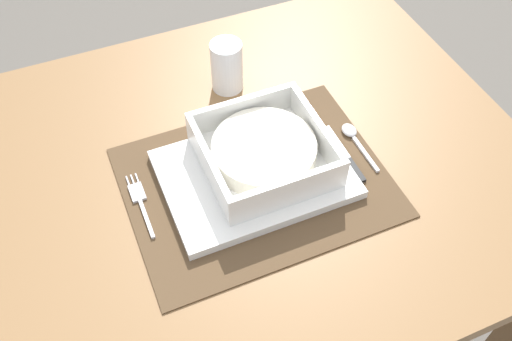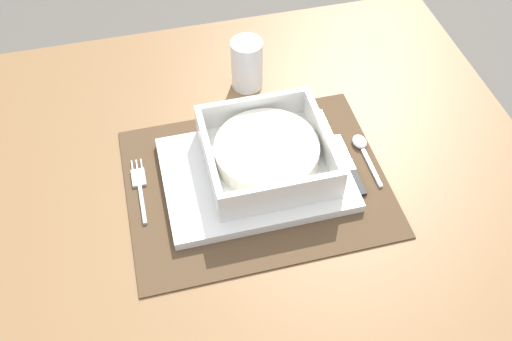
% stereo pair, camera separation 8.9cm
% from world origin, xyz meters
% --- Properties ---
extents(ground_plane, '(6.00, 6.00, 0.00)m').
position_xyz_m(ground_plane, '(0.00, 0.00, 0.00)').
color(ground_plane, '#59544C').
extents(dining_table, '(0.90, 0.79, 0.73)m').
position_xyz_m(dining_table, '(0.00, 0.00, 0.62)').
color(dining_table, brown).
rests_on(dining_table, ground).
extents(placemat, '(0.41, 0.32, 0.00)m').
position_xyz_m(placemat, '(-0.03, -0.04, 0.73)').
color(placemat, '#4C3823').
rests_on(placemat, dining_table).
extents(serving_plate, '(0.29, 0.22, 0.02)m').
position_xyz_m(serving_plate, '(-0.03, -0.04, 0.74)').
color(serving_plate, white).
rests_on(serving_plate, placemat).
extents(porridge_bowl, '(0.20, 0.20, 0.06)m').
position_xyz_m(porridge_bowl, '(-0.01, -0.02, 0.77)').
color(porridge_bowl, white).
rests_on(porridge_bowl, serving_plate).
extents(fork, '(0.02, 0.13, 0.00)m').
position_xyz_m(fork, '(-0.21, -0.01, 0.73)').
color(fork, silver).
rests_on(fork, placemat).
extents(spoon, '(0.02, 0.11, 0.01)m').
position_xyz_m(spoon, '(0.16, -0.02, 0.74)').
color(spoon, silver).
rests_on(spoon, placemat).
extents(butter_knife, '(0.01, 0.13, 0.01)m').
position_xyz_m(butter_knife, '(0.13, -0.06, 0.73)').
color(butter_knife, black).
rests_on(butter_knife, placemat).
extents(drinking_glass, '(0.06, 0.06, 0.10)m').
position_xyz_m(drinking_glass, '(0.01, 0.19, 0.77)').
color(drinking_glass, white).
rests_on(drinking_glass, dining_table).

